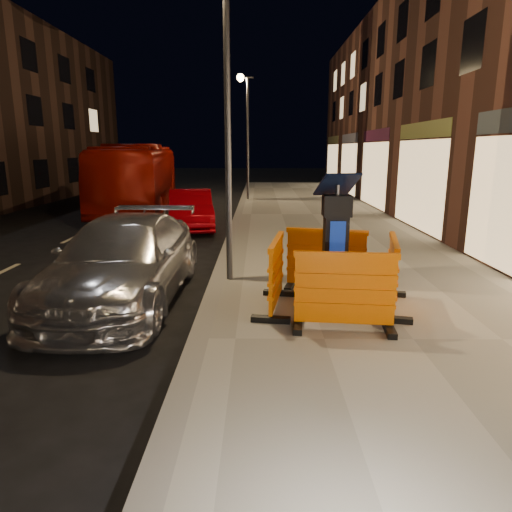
{
  "coord_description": "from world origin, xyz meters",
  "views": [
    {
      "loc": [
        0.85,
        -5.93,
        2.74
      ],
      "look_at": [
        0.8,
        1.0,
        1.1
      ],
      "focal_mm": 32.0,
      "sensor_mm": 36.0,
      "label": 1
    }
  ],
  "objects_px": {
    "barrier_front": "(345,292)",
    "bus_doubledecker": "(141,211)",
    "parking_kiosk": "(335,246)",
    "car_silver": "(127,300)",
    "barrier_kerbside": "(276,274)",
    "barrier_back": "(326,260)",
    "barrier_bldgside": "(392,274)",
    "car_red": "(191,229)"
  },
  "relations": [
    {
      "from": "barrier_front",
      "to": "bus_doubledecker",
      "type": "distance_m",
      "value": 15.69
    },
    {
      "from": "barrier_back",
      "to": "bus_doubledecker",
      "type": "distance_m",
      "value": 13.99
    },
    {
      "from": "barrier_bldgside",
      "to": "car_red",
      "type": "xyz_separation_m",
      "value": [
        -4.56,
        8.52,
        -0.73
      ]
    },
    {
      "from": "car_silver",
      "to": "barrier_front",
      "type": "bearing_deg",
      "value": -24.35
    },
    {
      "from": "car_red",
      "to": "car_silver",
      "type": "bearing_deg",
      "value": -100.48
    },
    {
      "from": "barrier_front",
      "to": "bus_doubledecker",
      "type": "relative_size",
      "value": 0.14
    },
    {
      "from": "car_silver",
      "to": "barrier_kerbside",
      "type": "bearing_deg",
      "value": -15.34
    },
    {
      "from": "barrier_front",
      "to": "barrier_bldgside",
      "type": "distance_m",
      "value": 1.34
    },
    {
      "from": "car_red",
      "to": "barrier_kerbside",
      "type": "bearing_deg",
      "value": -82.56
    },
    {
      "from": "barrier_kerbside",
      "to": "car_red",
      "type": "height_order",
      "value": "barrier_kerbside"
    },
    {
      "from": "parking_kiosk",
      "to": "barrier_kerbside",
      "type": "distance_m",
      "value": 1.06
    },
    {
      "from": "barrier_back",
      "to": "car_silver",
      "type": "relative_size",
      "value": 0.29
    },
    {
      "from": "barrier_front",
      "to": "barrier_back",
      "type": "xyz_separation_m",
      "value": [
        0.0,
        1.9,
        0.0
      ]
    },
    {
      "from": "parking_kiosk",
      "to": "car_red",
      "type": "height_order",
      "value": "parking_kiosk"
    },
    {
      "from": "barrier_bldgside",
      "to": "car_red",
      "type": "bearing_deg",
      "value": 41.02
    },
    {
      "from": "barrier_front",
      "to": "barrier_kerbside",
      "type": "bearing_deg",
      "value": 140.83
    },
    {
      "from": "car_red",
      "to": "bus_doubledecker",
      "type": "distance_m",
      "value": 5.61
    },
    {
      "from": "barrier_back",
      "to": "car_red",
      "type": "relative_size",
      "value": 0.37
    },
    {
      "from": "bus_doubledecker",
      "to": "car_silver",
      "type": "bearing_deg",
      "value": -83.31
    },
    {
      "from": "barrier_kerbside",
      "to": "barrier_front",
      "type": "bearing_deg",
      "value": -126.17
    },
    {
      "from": "car_red",
      "to": "barrier_bldgside",
      "type": "bearing_deg",
      "value": -71.74
    },
    {
      "from": "barrier_front",
      "to": "barrier_bldgside",
      "type": "height_order",
      "value": "same"
    },
    {
      "from": "barrier_kerbside",
      "to": "bus_doubledecker",
      "type": "bearing_deg",
      "value": 31.88
    },
    {
      "from": "barrier_front",
      "to": "barrier_kerbside",
      "type": "relative_size",
      "value": 1.0
    },
    {
      "from": "car_silver",
      "to": "bus_doubledecker",
      "type": "bearing_deg",
      "value": 104.34
    },
    {
      "from": "barrier_kerbside",
      "to": "car_silver",
      "type": "bearing_deg",
      "value": 82.29
    },
    {
      "from": "car_silver",
      "to": "barrier_bldgside",
      "type": "bearing_deg",
      "value": -8.74
    },
    {
      "from": "barrier_back",
      "to": "bus_doubledecker",
      "type": "bearing_deg",
      "value": 132.0
    },
    {
      "from": "parking_kiosk",
      "to": "car_silver",
      "type": "relative_size",
      "value": 0.4
    },
    {
      "from": "parking_kiosk",
      "to": "barrier_back",
      "type": "xyz_separation_m",
      "value": [
        0.0,
        0.95,
        -0.46
      ]
    },
    {
      "from": "barrier_front",
      "to": "car_silver",
      "type": "bearing_deg",
      "value": 160.27
    },
    {
      "from": "parking_kiosk",
      "to": "barrier_kerbside",
      "type": "relative_size",
      "value": 1.4
    },
    {
      "from": "barrier_kerbside",
      "to": "barrier_bldgside",
      "type": "height_order",
      "value": "same"
    },
    {
      "from": "car_silver",
      "to": "car_red",
      "type": "height_order",
      "value": "car_silver"
    },
    {
      "from": "bus_doubledecker",
      "to": "barrier_bldgside",
      "type": "bearing_deg",
      "value": -66.82
    },
    {
      "from": "barrier_back",
      "to": "barrier_bldgside",
      "type": "xyz_separation_m",
      "value": [
        0.95,
        -0.95,
        0.0
      ]
    },
    {
      "from": "barrier_back",
      "to": "barrier_kerbside",
      "type": "height_order",
      "value": "same"
    },
    {
      "from": "bus_doubledecker",
      "to": "barrier_kerbside",
      "type": "bearing_deg",
      "value": -73.4
    },
    {
      "from": "parking_kiosk",
      "to": "barrier_back",
      "type": "bearing_deg",
      "value": 100.83
    },
    {
      "from": "car_red",
      "to": "bus_doubledecker",
      "type": "xyz_separation_m",
      "value": [
        -2.98,
        4.75,
        0.0
      ]
    },
    {
      "from": "parking_kiosk",
      "to": "barrier_front",
      "type": "height_order",
      "value": "parking_kiosk"
    },
    {
      "from": "barrier_back",
      "to": "bus_doubledecker",
      "type": "xyz_separation_m",
      "value": [
        -6.59,
        12.31,
        -0.73
      ]
    }
  ]
}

